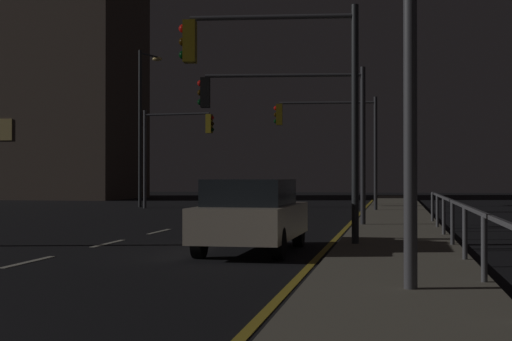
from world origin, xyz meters
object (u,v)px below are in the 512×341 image
object	(u,v)px
car	(252,214)
traffic_light_overhead_east	(277,75)
street_lamp_across_street	(143,115)
traffic_light_near_right	(175,139)
traffic_light_far_right	(286,111)
traffic_light_far_center	(329,129)

from	to	relation	value
car	traffic_light_overhead_east	xyz separation A→B (m)	(0.42, 0.82, 3.08)
traffic_light_overhead_east	street_lamp_across_street	world-z (taller)	street_lamp_across_street
traffic_light_near_right	traffic_light_overhead_east	bearing A→B (deg)	-67.21
traffic_light_far_right	street_lamp_across_street	distance (m)	18.14
car	traffic_light_overhead_east	world-z (taller)	traffic_light_overhead_east
car	traffic_light_near_right	xyz separation A→B (m)	(-8.00, 20.85, 2.75)
traffic_light_far_center	traffic_light_overhead_east	distance (m)	17.17
traffic_light_far_right	traffic_light_near_right	bearing A→B (deg)	119.83
traffic_light_near_right	traffic_light_far_right	bearing A→B (deg)	-60.17
car	traffic_light_far_center	bearing A→B (deg)	89.65
traffic_light_far_center	traffic_light_far_right	distance (m)	10.49
car	traffic_light_overhead_east	size ratio (longest dim) A/B	0.83
traffic_light_far_center	street_lamp_across_street	distance (m)	11.47
traffic_light_far_right	street_lamp_across_street	size ratio (longest dim) A/B	0.63
street_lamp_across_street	car	bearing A→B (deg)	-65.45
traffic_light_far_center	street_lamp_across_street	size ratio (longest dim) A/B	0.60
traffic_light_overhead_east	traffic_light_near_right	size ratio (longest dim) A/B	1.05
traffic_light_overhead_east	traffic_light_far_right	world-z (taller)	traffic_light_overhead_east
car	traffic_light_far_center	distance (m)	18.23
traffic_light_far_right	car	bearing A→B (deg)	-87.36
traffic_light_far_right	street_lamp_across_street	bearing A→B (deg)	123.46
traffic_light_near_right	car	bearing A→B (deg)	-69.02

